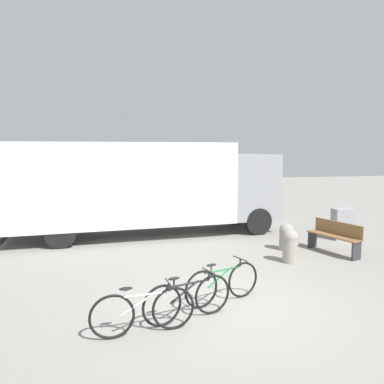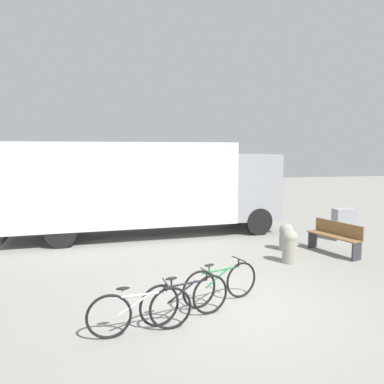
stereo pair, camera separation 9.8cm
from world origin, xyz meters
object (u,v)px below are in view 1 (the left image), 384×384
(bollard_near_bench, at_px, (290,245))
(utility_box, at_px, (343,224))
(bicycle_near, at_px, (143,311))
(bollard_far_bench, at_px, (286,236))
(delivery_truck, at_px, (145,184))
(bicycle_far, at_px, (223,283))
(park_bench, at_px, (335,236))
(bicycle_middle, at_px, (188,299))

(bollard_near_bench, xyz_separation_m, utility_box, (2.87, 2.03, 0.04))
(bicycle_near, height_order, bollard_near_bench, bollard_near_bench)
(bollard_far_bench, bearing_deg, bicycle_near, -136.55)
(bollard_far_bench, bearing_deg, utility_box, 19.65)
(bicycle_near, xyz_separation_m, bollard_far_bench, (4.51, 4.27, 0.04))
(delivery_truck, bearing_deg, bicycle_near, -99.28)
(bicycle_far, relative_size, bollard_far_bench, 2.04)
(bicycle_near, distance_m, bollard_near_bench, 5.11)
(delivery_truck, distance_m, bollard_near_bench, 5.39)
(bollard_near_bench, bearing_deg, park_bench, 18.77)
(bicycle_far, bearing_deg, bicycle_middle, -163.02)
(delivery_truck, relative_size, bicycle_near, 5.40)
(park_bench, height_order, bicycle_middle, park_bench)
(delivery_truck, xyz_separation_m, park_bench, (5.14, -3.35, -1.26))
(bicycle_middle, bearing_deg, delivery_truck, 74.41)
(delivery_truck, height_order, utility_box, delivery_truck)
(delivery_truck, height_order, bollard_far_bench, delivery_truck)
(park_bench, xyz_separation_m, bollard_far_bench, (-1.21, 0.60, -0.09))
(bicycle_middle, bearing_deg, bicycle_near, -173.54)
(park_bench, xyz_separation_m, bicycle_near, (-5.72, -3.67, -0.13))
(delivery_truck, distance_m, bicycle_middle, 6.81)
(park_bench, distance_m, bollard_far_bench, 1.35)
(bollard_far_bench, bearing_deg, bollard_near_bench, -111.12)
(bicycle_far, height_order, utility_box, utility_box)
(delivery_truck, distance_m, bicycle_near, 7.18)
(bicycle_far, bearing_deg, delivery_truck, 79.62)
(bollard_near_bench, bearing_deg, utility_box, 35.29)
(bicycle_middle, distance_m, bicycle_far, 1.00)
(bicycle_near, bearing_deg, park_bench, 25.52)
(bicycle_middle, relative_size, bollard_near_bench, 1.87)
(bicycle_far, distance_m, utility_box, 6.76)
(bollard_far_bench, bearing_deg, bicycle_far, -131.27)
(bicycle_far, distance_m, bollard_near_bench, 3.26)
(park_bench, height_order, bollard_far_bench, park_bench)
(bicycle_far, bearing_deg, utility_box, 18.12)
(utility_box, bearing_deg, bicycle_middle, -142.03)
(bollard_near_bench, distance_m, bollard_far_bench, 1.25)
(park_bench, bearing_deg, bicycle_far, 105.16)
(park_bench, xyz_separation_m, bollard_near_bench, (-1.66, -0.56, -0.04))
(park_bench, bearing_deg, bollard_near_bench, 90.56)
(delivery_truck, xyz_separation_m, bicycle_middle, (0.22, -6.66, -1.39))
(bicycle_near, bearing_deg, delivery_truck, 78.13)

